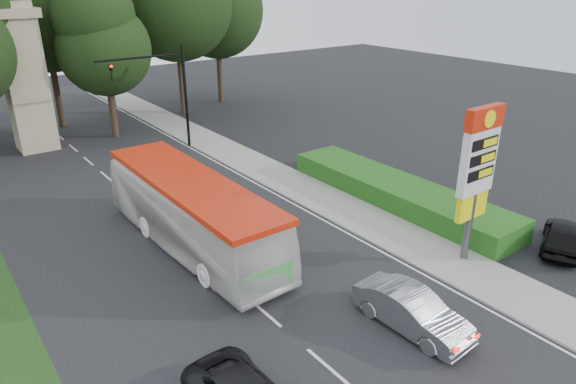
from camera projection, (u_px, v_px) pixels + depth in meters
ground at (338, 376)px, 16.02m from camera, size 120.00×120.00×0.00m
road_surface at (172, 233)px, 24.86m from camera, size 14.00×80.00×0.02m
sidewalk_right at (308, 191)px, 29.53m from camera, size 3.00×80.00×0.12m
hedge at (397, 192)px, 28.03m from camera, size 3.00×14.00×1.20m
gas_station_pylon at (478, 165)px, 20.83m from camera, size 2.10×0.45×6.85m
traffic_signal_mast at (167, 84)px, 35.02m from camera, size 6.10×0.35×7.20m
monument at (25, 77)px, 35.03m from camera, size 3.00×3.00×10.05m
tree_monument_right at (101, 29)px, 36.57m from camera, size 6.72×6.72×13.20m
transit_bus at (192, 214)px, 22.99m from camera, size 3.24×12.06×3.33m
sedan_silver at (412, 311)px, 17.93m from camera, size 1.76×4.48×1.45m
parked_car_black at (563, 236)px, 23.14m from camera, size 4.33×3.14×1.37m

